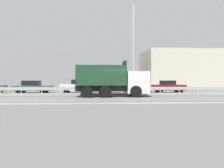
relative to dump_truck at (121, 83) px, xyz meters
The scene contains 16 objects.
ground_plane 1.36m from the dump_truck, behind, with size 320.00×320.00×0.00m, color #605E5B.
lane_strip_0 2.35m from the dump_truck, 114.87° to the right, with size 53.44×0.16×0.01m, color silver.
lane_strip_1 4.25m from the dump_truck, 102.00° to the right, with size 53.44×0.16×0.01m, color silver.
lane_strip_2 6.47m from the dump_truck, 97.65° to the right, with size 53.44×0.16×0.01m, color silver.
lane_strip_3 7.04m from the dump_truck, 97.01° to the right, with size 53.44×0.16×0.01m, color silver.
median_island 2.80m from the dump_truck, 103.43° to the left, with size 29.39×1.10×0.18m, color gray.
median_guardrail 3.91m from the dump_truck, 98.87° to the left, with size 53.44×0.09×0.78m.
dump_truck is the anchor object (origin of this frame).
median_road_sign 4.21m from the dump_truck, 143.77° to the left, with size 0.67×0.16×2.28m.
street_lamp_1 5.14m from the dump_truck, 56.52° to the left, with size 0.71×2.80×9.87m.
parked_car_2 11.82m from the dump_truck, 144.92° to the left, with size 4.56×2.11×1.46m.
parked_car_3 7.83m from the dump_truck, 123.53° to the left, with size 4.14×1.93×1.57m.
parked_car_4 6.38m from the dump_truck, 85.99° to the left, with size 4.46×1.96×1.26m.
parked_car_5 9.29m from the dump_truck, 46.31° to the left, with size 3.89×1.98×1.46m.
background_building_0 21.44m from the dump_truck, 112.77° to the left, with size 22.07×8.21×6.52m, color gray.
background_building_1 25.42m from the dump_truck, 56.74° to the left, with size 15.36×11.49×6.45m, color beige.
Camera 1 is at (-1.79, -24.09, 1.63)m, focal length 42.00 mm.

